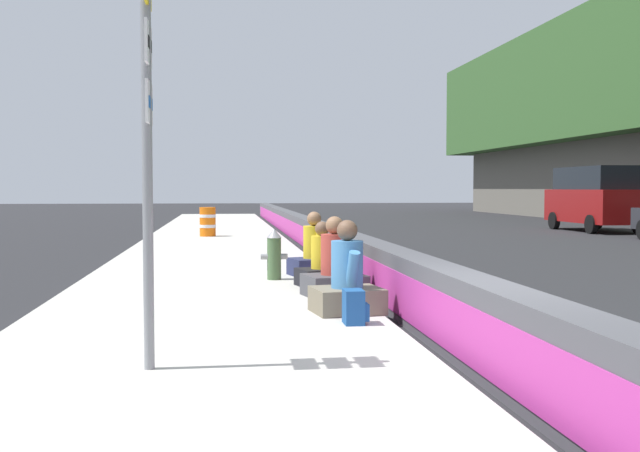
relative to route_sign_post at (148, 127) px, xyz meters
The scene contains 12 objects.
ground_plane 3.79m from the route_sign_post, 88.25° to the right, with size 160.00×160.00×0.00m, color #232326.
sidewalk_strip 2.20m from the route_sign_post, 77.06° to the right, with size 80.00×4.40×0.14m, color #B5B2A8.
jersey_barrier 3.55m from the route_sign_post, 88.25° to the right, with size 76.00×0.45×0.85m.
route_sign_post is the anchor object (origin of this frame).
fire_hydrant 6.71m from the route_sign_post, 13.43° to the right, with size 0.26×0.46×0.88m.
seated_person_foreground 3.90m from the route_sign_post, 38.71° to the right, with size 0.83×0.94×1.17m.
seated_person_middle 5.07m from the route_sign_post, 28.09° to the right, with size 0.87×0.97×1.16m.
seated_person_rear 6.07m from the route_sign_post, 22.45° to the right, with size 0.80×0.88×1.04m.
seated_person_far 7.42m from the route_sign_post, 18.32° to the right, with size 0.88×0.97×1.15m.
backpack 3.45m from the route_sign_post, 48.06° to the right, with size 0.32×0.28×0.40m.
construction_barrel 18.46m from the route_sign_post, ahead, with size 0.54×0.54×0.95m.
parked_car_midline 26.64m from the route_sign_post, 35.12° to the right, with size 5.11×2.12×2.56m.
Camera 1 is at (-6.75, 2.42, 1.71)m, focal length 42.58 mm.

